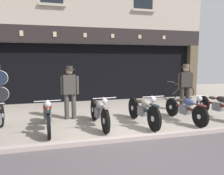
# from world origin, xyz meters

# --- Properties ---
(ground) EXTENTS (22.14, 22.00, 0.18)m
(ground) POSITION_xyz_m (0.00, -0.98, -0.04)
(ground) COLOR #A5998B
(shop_facade) EXTENTS (10.44, 4.42, 6.54)m
(shop_facade) POSITION_xyz_m (0.00, 7.00, 1.75)
(shop_facade) COLOR black
(shop_facade) RESTS_ON ground
(motorcycle_left) EXTENTS (0.62, 2.08, 0.92)m
(motorcycle_left) POSITION_xyz_m (-2.13, 1.35, 0.43)
(motorcycle_left) COLOR black
(motorcycle_left) RESTS_ON ground
(motorcycle_center_left) EXTENTS (0.62, 1.96, 0.92)m
(motorcycle_center_left) POSITION_xyz_m (-0.72, 1.34, 0.43)
(motorcycle_center_left) COLOR black
(motorcycle_center_left) RESTS_ON ground
(motorcycle_center) EXTENTS (0.62, 2.04, 0.94)m
(motorcycle_center) POSITION_xyz_m (0.56, 1.22, 0.44)
(motorcycle_center) COLOR black
(motorcycle_center) RESTS_ON ground
(motorcycle_center_right) EXTENTS (0.62, 1.94, 0.90)m
(motorcycle_center_right) POSITION_xyz_m (1.93, 1.18, 0.41)
(motorcycle_center_right) COLOR black
(motorcycle_center_right) RESTS_ON ground
(motorcycle_right) EXTENTS (0.62, 2.00, 0.90)m
(motorcycle_right) POSITION_xyz_m (3.26, 1.33, 0.41)
(motorcycle_right) COLOR black
(motorcycle_right) RESTS_ON ground
(salesman_left) EXTENTS (0.56, 0.34, 1.69)m
(salesman_left) POSITION_xyz_m (-1.47, 2.34, 0.94)
(salesman_left) COLOR #47423D
(salesman_left) RESTS_ON ground
(shopkeeper_center) EXTENTS (0.55, 0.36, 1.73)m
(shopkeeper_center) POSITION_xyz_m (2.73, 2.44, 0.97)
(shopkeeper_center) COLOR #38332D
(shopkeeper_center) RESTS_ON ground
(tyre_sign_pole) EXTENTS (0.51, 0.06, 1.71)m
(tyre_sign_pole) POSITION_xyz_m (-3.77, 3.70, 0.96)
(tyre_sign_pole) COLOR #232328
(tyre_sign_pole) RESTS_ON ground
(advert_board_near) EXTENTS (0.64, 0.03, 1.08)m
(advert_board_near) POSITION_xyz_m (1.36, 5.40, 1.54)
(advert_board_near) COLOR silver
(leaning_bicycle) EXTENTS (1.71, 0.50, 0.93)m
(leaning_bicycle) POSITION_xyz_m (3.73, 4.40, 0.37)
(leaning_bicycle) COLOR black
(leaning_bicycle) RESTS_ON ground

